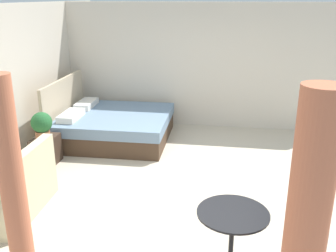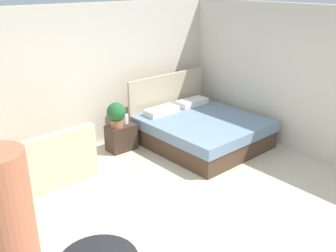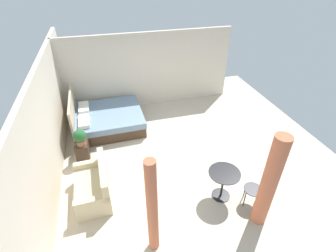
% 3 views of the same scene
% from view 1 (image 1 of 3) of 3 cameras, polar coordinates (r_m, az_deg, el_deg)
% --- Properties ---
extents(ground_plane, '(8.95, 9.11, 0.02)m').
position_cam_1_polar(ground_plane, '(5.97, 2.51, -8.89)').
color(ground_plane, beige).
extents(wall_right, '(0.12, 6.11, 2.67)m').
position_cam_1_polar(wall_right, '(8.37, 5.11, 8.95)').
color(wall_right, beige).
rests_on(wall_right, ground).
extents(bed, '(2.02, 2.18, 1.23)m').
position_cam_1_polar(bed, '(7.74, -8.38, 0.12)').
color(bed, '#473323').
rests_on(bed, ground).
extents(couch, '(1.35, 0.79, 0.91)m').
position_cam_1_polar(couch, '(5.52, -22.31, -9.16)').
color(couch, beige).
rests_on(couch, ground).
extents(nightstand, '(0.53, 0.35, 0.50)m').
position_cam_1_polar(nightstand, '(6.89, -17.85, -3.54)').
color(nightstand, '#38281E').
rests_on(nightstand, ground).
extents(potted_plant, '(0.35, 0.35, 0.47)m').
position_cam_1_polar(potted_plant, '(6.62, -18.42, 0.20)').
color(potted_plant, '#935B3D').
rests_on(potted_plant, nightstand).
extents(vase, '(0.13, 0.13, 0.17)m').
position_cam_1_polar(vase, '(6.88, -17.90, -0.57)').
color(vase, silver).
rests_on(vase, nightstand).
extents(balcony_table, '(0.72, 0.72, 0.76)m').
position_cam_1_polar(balcony_table, '(4.00, 9.56, -15.43)').
color(balcony_table, black).
rests_on(balcony_table, ground).
extents(curtain_left, '(0.31, 0.31, 2.23)m').
position_cam_1_polar(curtain_left, '(3.08, 19.94, -14.89)').
color(curtain_left, '#D1704C').
rests_on(curtain_left, ground).
extents(curtain_right, '(0.20, 0.20, 2.23)m').
position_cam_1_polar(curtain_right, '(3.46, -21.89, -11.18)').
color(curtain_right, '#D1704C').
rests_on(curtain_right, ground).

